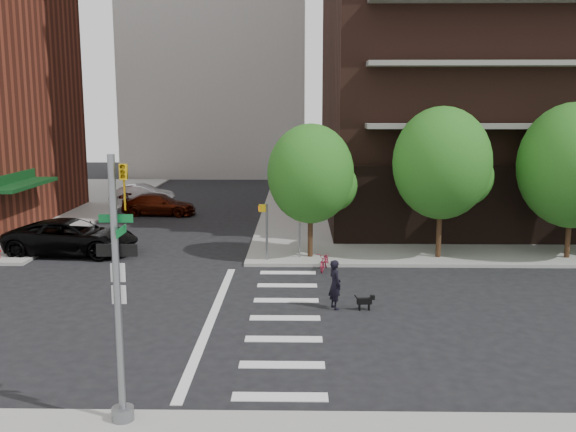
% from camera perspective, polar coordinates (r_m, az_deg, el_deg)
% --- Properties ---
extents(ground, '(120.00, 120.00, 0.00)m').
position_cam_1_polar(ground, '(22.38, -8.06, -8.95)').
color(ground, black).
rests_on(ground, ground).
extents(sidewalk_ne, '(39.00, 33.00, 0.15)m').
position_cam_1_polar(sidewalk_ne, '(48.10, 21.71, 0.65)').
color(sidewalk_ne, gray).
rests_on(sidewalk_ne, ground).
extents(crosswalk, '(3.85, 13.00, 0.01)m').
position_cam_1_polar(crosswalk, '(22.14, -2.34, -9.04)').
color(crosswalk, silver).
rests_on(crosswalk, ground).
extents(tree_a, '(4.00, 4.00, 5.90)m').
position_cam_1_polar(tree_a, '(29.58, 2.02, 3.77)').
color(tree_a, '#301E11').
rests_on(tree_a, sidewalk_ne).
extents(tree_b, '(4.50, 4.50, 6.65)m').
position_cam_1_polar(tree_b, '(30.25, 13.51, 4.59)').
color(tree_b, '#301E11').
rests_on(tree_b, sidewalk_ne).
extents(tree_c, '(5.00, 5.00, 6.80)m').
position_cam_1_polar(tree_c, '(32.09, 24.04, 4.12)').
color(tree_c, '#301E11').
rests_on(tree_c, sidewalk_ne).
extents(traffic_signal, '(0.90, 0.75, 6.00)m').
position_cam_1_polar(traffic_signal, '(14.68, -14.74, -8.22)').
color(traffic_signal, slate).
rests_on(traffic_signal, sidewalk_s).
extents(pedestrian_signal, '(2.18, 0.67, 2.60)m').
position_cam_1_polar(pedestrian_signal, '(29.34, -1.27, -0.60)').
color(pedestrian_signal, slate).
rests_on(pedestrian_signal, sidewalk_ne).
extents(parked_car_black, '(3.28, 6.41, 1.73)m').
position_cam_1_polar(parked_car_black, '(32.74, -18.63, -1.78)').
color(parked_car_black, black).
rests_on(parked_car_black, ground).
extents(parked_car_maroon, '(2.28, 4.95, 1.40)m').
position_cam_1_polar(parked_car_maroon, '(43.03, -11.42, 1.00)').
color(parked_car_maroon, '#380D04').
rests_on(parked_car_maroon, ground).
extents(parked_car_silver, '(1.65, 4.56, 1.50)m').
position_cam_1_polar(parked_car_silver, '(47.91, -12.81, 1.89)').
color(parked_car_silver, '#BABDC3').
rests_on(parked_car_silver, ground).
extents(scooter, '(0.87, 1.62, 0.81)m').
position_cam_1_polar(scooter, '(28.26, 3.27, -4.03)').
color(scooter, maroon).
rests_on(scooter, ground).
extents(dog_walker, '(0.76, 0.64, 1.78)m').
position_cam_1_polar(dog_walker, '(22.93, 4.20, -6.08)').
color(dog_walker, black).
rests_on(dog_walker, ground).
extents(dog, '(0.64, 0.22, 0.54)m').
position_cam_1_polar(dog, '(23.01, 6.89, -7.51)').
color(dog, black).
rests_on(dog, ground).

